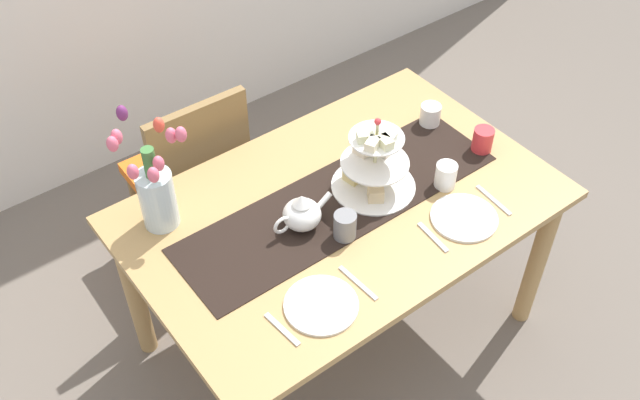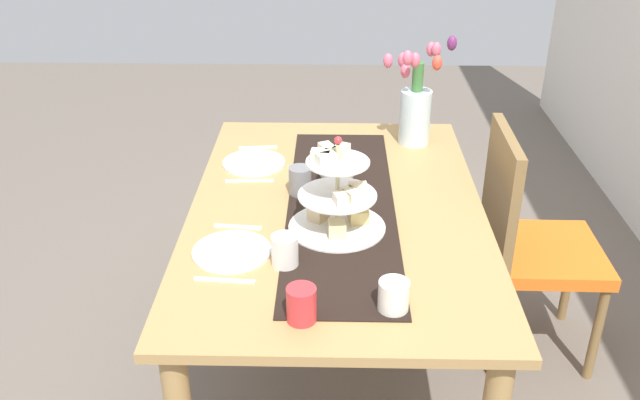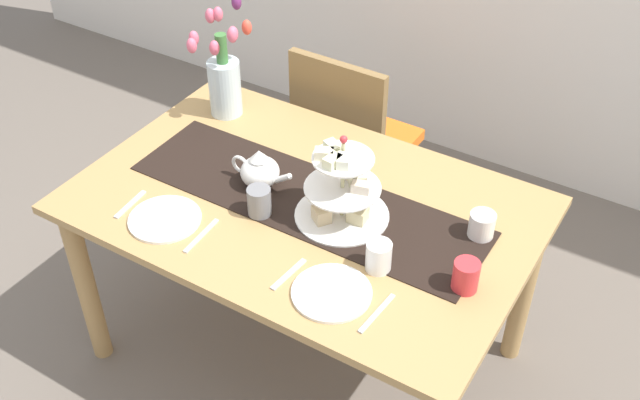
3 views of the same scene
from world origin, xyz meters
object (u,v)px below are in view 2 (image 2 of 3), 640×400
mug_white_text (285,251)px  mug_orange (301,304)px  fork_left (258,147)px  dinner_plate_left (254,163)px  fork_right (238,227)px  tiered_cake_stand (338,199)px  mug_grey (300,181)px  cream_jug (394,296)px  tulip_vase (416,106)px  teapot (337,168)px  dining_table (337,235)px  knife_right (225,280)px  chair_left (527,237)px  dinner_plate_right (232,251)px  knife_left (250,181)px

mug_white_text → mug_orange: (0.25, 0.06, 0.00)m
fork_left → mug_orange: bearing=11.6°
dinner_plate_left → fork_right: size_ratio=1.53×
tiered_cake_stand → fork_left: size_ratio=2.03×
fork_left → fork_right: size_ratio=1.00×
fork_right → mug_grey: (-0.23, 0.18, 0.05)m
cream_jug → tulip_vase: bearing=171.7°
teapot → fork_right: bearing=-44.3°
fork_right → mug_orange: 0.50m
dining_table → tulip_vase: bearing=150.7°
tulip_vase → cream_jug: size_ratio=4.97×
tulip_vase → knife_right: tulip_vase is taller
tiered_cake_stand → mug_white_text: bearing=-35.2°
dining_table → chair_left: (-0.22, 0.71, -0.13)m
tiered_cake_stand → teapot: bearing=-179.7°
tulip_vase → knife_right: 1.15m
dinner_plate_right → dining_table: bearing=133.2°
fork_left → dinner_plate_right: size_ratio=0.65×
dinner_plate_left → mug_orange: mug_orange is taller
knife_right → mug_white_text: bearing=117.4°
teapot → dinner_plate_left: 0.35m
tiered_cake_stand → knife_left: (-0.32, -0.31, -0.10)m
tiered_cake_stand → knife_left: bearing=-136.0°
fork_left → mug_white_text: 0.83m
fork_left → knife_right: 0.90m
knife_left → mug_grey: mug_grey is taller
chair_left → dinner_plate_right: bearing=-63.2°
tulip_vase → dinner_plate_right: (0.82, -0.61, -0.15)m
dinner_plate_right → fork_right: dinner_plate_right is taller
dinner_plate_right → mug_grey: (-0.37, 0.18, 0.05)m
mug_white_text → teapot: bearing=164.3°
knife_left → dining_table: bearing=59.8°
cream_jug → dinner_plate_left: (-0.87, -0.45, -0.04)m
dining_table → knife_right: 0.54m
dining_table → teapot: bearing=180.0°
dining_table → mug_grey: (-0.09, -0.12, 0.16)m
tiered_cake_stand → tulip_vase: (-0.68, 0.30, 0.05)m
fork_right → dinner_plate_right: bearing=0.0°
dinner_plate_right → mug_white_text: size_ratio=2.42×
tulip_vase → mug_white_text: tulip_vase is taller
tulip_vase → fork_left: (0.07, -0.61, -0.15)m
chair_left → tulip_vase: tulip_vase is taller
tiered_cake_stand → knife_right: (0.29, -0.31, -0.10)m
knife_right → cream_jug: bearing=75.4°
teapot → knife_left: teapot is taller
chair_left → dinner_plate_right: 1.16m
teapot → mug_orange: teapot is taller
teapot → mug_orange: bearing=-6.6°
knife_right → dinner_plate_left: bearing=180.0°
cream_jug → fork_right: bearing=-132.1°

